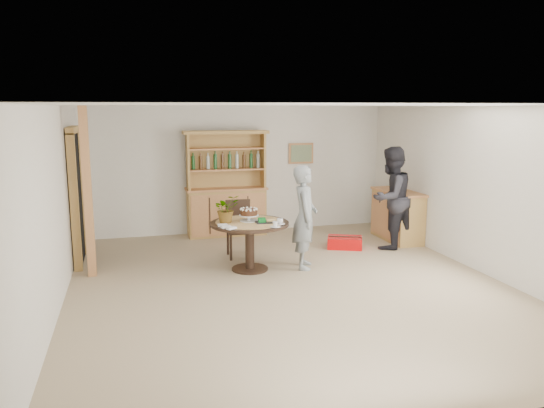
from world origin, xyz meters
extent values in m
plane|color=tan|center=(0.00, 0.00, 0.00)|extent=(7.00, 7.00, 0.00)
cube|color=white|center=(0.00, 3.50, 1.25)|extent=(6.00, 0.04, 2.50)
cube|color=white|center=(0.00, -3.50, 1.25)|extent=(6.00, 0.04, 2.50)
cube|color=white|center=(-3.00, 0.00, 1.25)|extent=(0.04, 7.00, 2.50)
cube|color=white|center=(3.00, 0.00, 1.25)|extent=(0.04, 7.00, 2.50)
cube|color=white|center=(0.00, 0.00, 2.50)|extent=(6.00, 7.00, 0.04)
cube|color=tan|center=(1.30, 3.47, 1.55)|extent=(0.52, 0.03, 0.42)
cube|color=#59724C|center=(1.30, 3.45, 1.55)|extent=(0.44, 0.02, 0.34)
cube|color=black|center=(-2.94, 2.00, 1.05)|extent=(0.10, 0.90, 2.10)
cube|color=tan|center=(-2.92, 1.50, 1.05)|extent=(0.12, 0.10, 2.10)
cube|color=tan|center=(-2.92, 2.50, 1.05)|extent=(0.12, 0.10, 2.10)
cube|color=tan|center=(-2.92, 2.00, 2.13)|extent=(0.12, 1.10, 0.10)
cube|color=tan|center=(-2.70, 1.20, 1.25)|extent=(0.12, 0.12, 2.50)
cube|color=tan|center=(-0.30, 3.24, 0.45)|extent=(1.50, 0.50, 0.90)
cube|color=tan|center=(-0.30, 3.24, 0.92)|extent=(1.56, 0.54, 0.04)
cube|color=tan|center=(-0.30, 3.34, 1.47)|extent=(1.50, 0.04, 1.06)
cube|color=tan|center=(-1.03, 3.19, 1.47)|extent=(0.04, 0.34, 1.06)
cube|color=tan|center=(0.43, 3.19, 1.47)|extent=(0.04, 0.34, 1.06)
cube|color=tan|center=(-0.30, 3.19, 1.30)|extent=(1.44, 0.32, 0.03)
cube|color=tan|center=(-0.30, 3.19, 1.70)|extent=(1.44, 0.32, 0.03)
cube|color=tan|center=(-0.30, 3.19, 2.01)|extent=(1.62, 0.40, 0.06)
cylinder|color=#194C1E|center=(-0.86, 3.19, 1.46)|extent=(0.07, 0.07, 0.28)
cylinder|color=#4C2D14|center=(-0.70, 3.19, 1.46)|extent=(0.07, 0.07, 0.28)
cylinder|color=#B2BFB2|center=(-0.54, 3.19, 1.46)|extent=(0.07, 0.07, 0.28)
cylinder|color=#194C1E|center=(-0.38, 3.19, 1.46)|extent=(0.07, 0.07, 0.28)
cylinder|color=#4C2D14|center=(-0.22, 3.19, 1.46)|extent=(0.07, 0.07, 0.28)
cylinder|color=#B2BFB2|center=(-0.06, 3.19, 1.46)|extent=(0.07, 0.07, 0.28)
cylinder|color=#194C1E|center=(0.10, 3.19, 1.46)|extent=(0.07, 0.07, 0.28)
cylinder|color=#4C2D14|center=(0.26, 3.19, 1.46)|extent=(0.07, 0.07, 0.28)
cube|color=tan|center=(2.74, 2.00, 0.45)|extent=(0.50, 1.20, 0.90)
cube|color=tan|center=(2.74, 2.00, 0.92)|extent=(0.54, 1.26, 0.04)
cylinder|color=black|center=(-0.37, 0.87, 0.73)|extent=(1.20, 1.20, 0.04)
cylinder|color=black|center=(-0.37, 0.87, 0.36)|extent=(0.14, 0.14, 0.70)
cylinder|color=black|center=(-0.37, 0.87, 0.01)|extent=(0.56, 0.56, 0.03)
cylinder|color=tan|center=(-0.37, 0.87, 0.76)|extent=(1.04, 1.04, 0.01)
cube|color=black|center=(-0.37, 1.62, 0.45)|extent=(0.44, 0.44, 0.04)
cube|color=black|center=(-0.36, 1.81, 0.70)|extent=(0.42, 0.05, 0.46)
cube|color=black|center=(-0.36, 1.81, 0.92)|extent=(0.42, 0.06, 0.05)
cube|color=black|center=(-0.55, 1.45, 0.22)|extent=(0.03, 0.04, 0.44)
cube|color=black|center=(-0.20, 1.43, 0.22)|extent=(0.04, 0.04, 0.44)
cube|color=black|center=(-0.54, 1.81, 0.22)|extent=(0.03, 0.04, 0.44)
cube|color=black|center=(-0.18, 1.79, 0.22)|extent=(0.04, 0.04, 0.44)
cylinder|color=white|center=(-0.37, 0.92, 0.77)|extent=(0.28, 0.28, 0.01)
cylinder|color=white|center=(-0.37, 0.92, 0.81)|extent=(0.05, 0.05, 0.08)
cylinder|color=white|center=(-0.37, 0.92, 0.85)|extent=(0.30, 0.30, 0.01)
cylinder|color=#432813|center=(-0.37, 0.92, 0.90)|extent=(0.26, 0.26, 0.09)
cylinder|color=white|center=(-0.37, 0.92, 0.95)|extent=(0.08, 0.08, 0.01)
sphere|color=white|center=(-0.25, 0.92, 0.95)|extent=(0.04, 0.04, 0.04)
sphere|color=white|center=(-0.26, 0.98, 0.95)|extent=(0.04, 0.04, 0.04)
sphere|color=white|center=(-0.31, 1.02, 0.95)|extent=(0.04, 0.04, 0.04)
sphere|color=white|center=(-0.37, 1.04, 0.95)|extent=(0.04, 0.04, 0.04)
sphere|color=white|center=(-0.43, 1.02, 0.95)|extent=(0.04, 0.04, 0.04)
sphere|color=white|center=(-0.47, 0.98, 0.95)|extent=(0.04, 0.04, 0.04)
sphere|color=white|center=(-0.49, 0.92, 0.95)|extent=(0.04, 0.04, 0.04)
sphere|color=white|center=(-0.47, 0.86, 0.95)|extent=(0.04, 0.04, 0.04)
sphere|color=white|center=(-0.43, 0.82, 0.95)|extent=(0.04, 0.04, 0.04)
sphere|color=white|center=(-0.37, 0.80, 0.95)|extent=(0.04, 0.04, 0.04)
sphere|color=white|center=(-0.31, 0.82, 0.95)|extent=(0.04, 0.04, 0.04)
sphere|color=white|center=(-0.26, 0.86, 0.95)|extent=(0.04, 0.04, 0.04)
imported|color=#3F7233|center=(-0.72, 0.92, 0.97)|extent=(0.47, 0.44, 0.42)
cube|color=black|center=(-0.15, 0.75, 0.77)|extent=(0.30, 0.20, 0.01)
cube|color=#0B6A1E|center=(-0.21, 0.75, 0.80)|extent=(0.10, 0.10, 0.06)
cube|color=#0B6A1E|center=(-0.21, 0.75, 0.83)|extent=(0.11, 0.02, 0.01)
cylinder|color=silver|center=(0.03, 0.59, 0.76)|extent=(0.15, 0.15, 0.01)
imported|color=silver|center=(0.03, 0.59, 0.81)|extent=(0.10, 0.10, 0.08)
cylinder|color=silver|center=(-0.09, 0.42, 0.76)|extent=(0.15, 0.15, 0.01)
imported|color=silver|center=(-0.09, 0.42, 0.81)|extent=(0.08, 0.08, 0.07)
cube|color=white|center=(-0.82, 0.67, 0.78)|extent=(0.14, 0.08, 0.03)
cube|color=white|center=(-0.79, 0.55, 0.78)|extent=(0.16, 0.11, 0.03)
cube|color=white|center=(-0.73, 0.45, 0.78)|extent=(0.16, 0.14, 0.03)
imported|color=gray|center=(0.48, 0.77, 0.80)|extent=(0.54, 0.67, 1.61)
imported|color=black|center=(2.32, 1.50, 0.90)|extent=(1.10, 1.01, 1.81)
cube|color=red|center=(1.56, 1.70, 0.10)|extent=(0.71, 0.61, 0.20)
cube|color=black|center=(1.56, 1.70, 0.20)|extent=(0.53, 0.26, 0.01)
camera|label=1|loc=(-2.09, -6.82, 2.47)|focal=35.00mm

